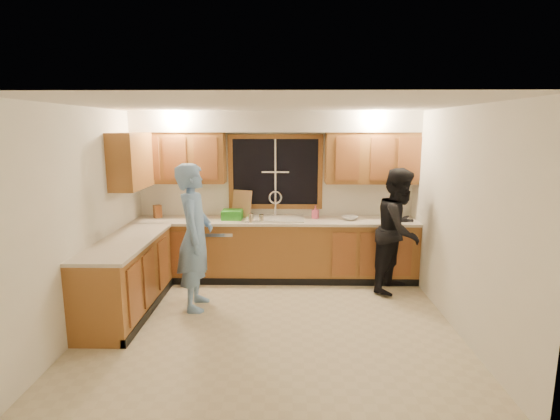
{
  "coord_description": "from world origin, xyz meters",
  "views": [
    {
      "loc": [
        0.18,
        -4.76,
        2.26
      ],
      "look_at": [
        0.09,
        0.65,
        1.24
      ],
      "focal_mm": 28.0,
      "sensor_mm": 36.0,
      "label": 1
    }
  ],
  "objects_px": {
    "knife_block": "(158,211)",
    "bowl": "(350,218)",
    "sink": "(275,223)",
    "stove": "(108,294)",
    "woman": "(399,230)",
    "dish_crate": "(232,215)",
    "dishwasher": "(219,252)",
    "man": "(195,237)",
    "soap_bottle": "(315,212)"
  },
  "relations": [
    {
      "from": "knife_block",
      "to": "bowl",
      "type": "xyz_separation_m",
      "value": [
        2.9,
        -0.1,
        -0.07
      ]
    },
    {
      "from": "sink",
      "to": "stove",
      "type": "height_order",
      "value": "sink"
    },
    {
      "from": "woman",
      "to": "dish_crate",
      "type": "distance_m",
      "value": 2.42
    },
    {
      "from": "sink",
      "to": "dish_crate",
      "type": "xyz_separation_m",
      "value": [
        -0.64,
        0.01,
        0.12
      ]
    },
    {
      "from": "woman",
      "to": "bowl",
      "type": "xyz_separation_m",
      "value": [
        -0.63,
        0.44,
        0.08
      ]
    },
    {
      "from": "knife_block",
      "to": "dishwasher",
      "type": "bearing_deg",
      "value": -45.46
    },
    {
      "from": "man",
      "to": "bowl",
      "type": "bearing_deg",
      "value": -64.53
    },
    {
      "from": "sink",
      "to": "woman",
      "type": "relative_size",
      "value": 0.5
    },
    {
      "from": "sink",
      "to": "knife_block",
      "type": "bearing_deg",
      "value": 177.08
    },
    {
      "from": "dishwasher",
      "to": "bowl",
      "type": "xyz_separation_m",
      "value": [
        1.96,
        0.0,
        0.54
      ]
    },
    {
      "from": "man",
      "to": "dish_crate",
      "type": "distance_m",
      "value": 1.16
    },
    {
      "from": "stove",
      "to": "woman",
      "type": "xyz_separation_m",
      "value": [
        3.54,
        1.37,
        0.42
      ]
    },
    {
      "from": "stove",
      "to": "soap_bottle",
      "type": "distance_m",
      "value": 3.12
    },
    {
      "from": "sink",
      "to": "bowl",
      "type": "xyz_separation_m",
      "value": [
        1.11,
        -0.01,
        0.08
      ]
    },
    {
      "from": "dish_crate",
      "to": "bowl",
      "type": "distance_m",
      "value": 1.75
    },
    {
      "from": "sink",
      "to": "man",
      "type": "distance_m",
      "value": 1.46
    },
    {
      "from": "dishwasher",
      "to": "bowl",
      "type": "height_order",
      "value": "bowl"
    },
    {
      "from": "stove",
      "to": "dish_crate",
      "type": "height_order",
      "value": "dish_crate"
    },
    {
      "from": "sink",
      "to": "soap_bottle",
      "type": "relative_size",
      "value": 4.36
    },
    {
      "from": "dishwasher",
      "to": "woman",
      "type": "relative_size",
      "value": 0.47
    },
    {
      "from": "dishwasher",
      "to": "knife_block",
      "type": "bearing_deg",
      "value": 173.56
    },
    {
      "from": "stove",
      "to": "bowl",
      "type": "relative_size",
      "value": 3.98
    },
    {
      "from": "dish_crate",
      "to": "woman",
      "type": "bearing_deg",
      "value": -10.93
    },
    {
      "from": "stove",
      "to": "sink",
      "type": "bearing_deg",
      "value": 45.39
    },
    {
      "from": "soap_bottle",
      "to": "bowl",
      "type": "xyz_separation_m",
      "value": [
        0.5,
        -0.1,
        -0.07
      ]
    },
    {
      "from": "stove",
      "to": "soap_bottle",
      "type": "height_order",
      "value": "soap_bottle"
    },
    {
      "from": "woman",
      "to": "bowl",
      "type": "distance_m",
      "value": 0.77
    },
    {
      "from": "sink",
      "to": "man",
      "type": "xyz_separation_m",
      "value": [
        -0.97,
        -1.1,
        0.06
      ]
    },
    {
      "from": "stove",
      "to": "dish_crate",
      "type": "bearing_deg",
      "value": 57.69
    },
    {
      "from": "man",
      "to": "woman",
      "type": "xyz_separation_m",
      "value": [
        2.71,
        0.65,
        -0.06
      ]
    },
    {
      "from": "stove",
      "to": "bowl",
      "type": "bearing_deg",
      "value": 31.92
    },
    {
      "from": "woman",
      "to": "soap_bottle",
      "type": "xyz_separation_m",
      "value": [
        -1.13,
        0.54,
        0.15
      ]
    },
    {
      "from": "soap_bottle",
      "to": "woman",
      "type": "bearing_deg",
      "value": -25.36
    },
    {
      "from": "stove",
      "to": "soap_bottle",
      "type": "xyz_separation_m",
      "value": [
        2.41,
        1.91,
        0.57
      ]
    },
    {
      "from": "dish_crate",
      "to": "soap_bottle",
      "type": "xyz_separation_m",
      "value": [
        1.25,
        0.08,
        0.03
      ]
    },
    {
      "from": "sink",
      "to": "man",
      "type": "height_order",
      "value": "man"
    },
    {
      "from": "bowl",
      "to": "woman",
      "type": "bearing_deg",
      "value": -34.98
    },
    {
      "from": "soap_bottle",
      "to": "knife_block",
      "type": "bearing_deg",
      "value": 179.89
    },
    {
      "from": "soap_bottle",
      "to": "bowl",
      "type": "height_order",
      "value": "soap_bottle"
    },
    {
      "from": "dishwasher",
      "to": "dish_crate",
      "type": "relative_size",
      "value": 2.78
    },
    {
      "from": "man",
      "to": "woman",
      "type": "height_order",
      "value": "man"
    },
    {
      "from": "soap_bottle",
      "to": "bowl",
      "type": "bearing_deg",
      "value": -10.95
    },
    {
      "from": "sink",
      "to": "stove",
      "type": "xyz_separation_m",
      "value": [
        -1.8,
        -1.82,
        -0.41
      ]
    },
    {
      "from": "knife_block",
      "to": "sink",
      "type": "bearing_deg",
      "value": -41.93
    },
    {
      "from": "dishwasher",
      "to": "soap_bottle",
      "type": "bearing_deg",
      "value": 3.97
    },
    {
      "from": "man",
      "to": "bowl",
      "type": "height_order",
      "value": "man"
    },
    {
      "from": "dishwasher",
      "to": "knife_block",
      "type": "height_order",
      "value": "knife_block"
    },
    {
      "from": "knife_block",
      "to": "bowl",
      "type": "bearing_deg",
      "value": -41.04
    },
    {
      "from": "knife_block",
      "to": "soap_bottle",
      "type": "height_order",
      "value": "soap_bottle"
    },
    {
      "from": "stove",
      "to": "man",
      "type": "distance_m",
      "value": 1.2
    }
  ]
}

